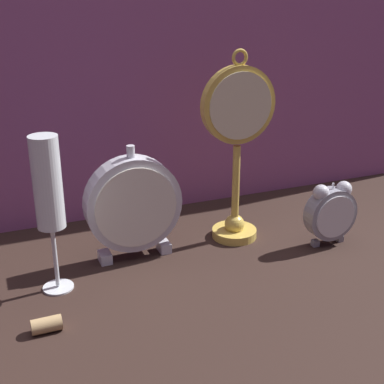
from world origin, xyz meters
name	(u,v)px	position (x,y,z in m)	size (l,w,h in m)	color
ground_plane	(210,281)	(0.00, 0.00, 0.00)	(4.00, 4.00, 0.00)	black
fabric_backdrop_drape	(145,58)	(0.00, 0.33, 0.32)	(1.58, 0.01, 0.64)	#8E4C7F
pocket_watch_on_stand	(237,146)	(0.11, 0.13, 0.18)	(0.14, 0.09, 0.35)	gold
alarm_clock_twin_bell	(331,211)	(0.26, 0.04, 0.07)	(0.10, 0.03, 0.12)	gray
mantel_clock_silver	(133,205)	(-0.09, 0.13, 0.10)	(0.17, 0.04, 0.21)	silver
champagne_flute	(48,192)	(-0.23, 0.07, 0.16)	(0.05, 0.05, 0.25)	silver
wine_cork	(47,325)	(-0.27, -0.04, 0.01)	(0.02, 0.02, 0.04)	tan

